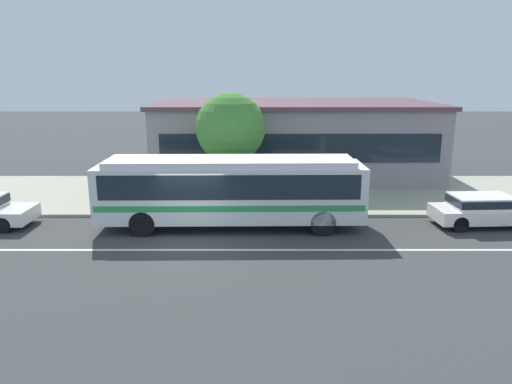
% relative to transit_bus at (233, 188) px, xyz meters
% --- Properties ---
extents(ground_plane, '(120.00, 120.00, 0.00)m').
position_rel_transit_bus_xyz_m(ground_plane, '(-1.46, -1.84, -1.66)').
color(ground_plane, '#383A3A').
extents(sidewalk_slab, '(60.00, 8.00, 0.12)m').
position_rel_transit_bus_xyz_m(sidewalk_slab, '(-1.46, 5.35, -1.60)').
color(sidewalk_slab, '#9E9F89').
rests_on(sidewalk_slab, ground_plane).
extents(lane_stripe_center, '(56.00, 0.16, 0.01)m').
position_rel_transit_bus_xyz_m(lane_stripe_center, '(-1.46, -2.64, -1.66)').
color(lane_stripe_center, silver).
rests_on(lane_stripe_center, ground_plane).
extents(transit_bus, '(10.65, 2.64, 2.85)m').
position_rel_transit_bus_xyz_m(transit_bus, '(0.00, 0.00, 0.00)').
color(transit_bus, silver).
rests_on(transit_bus, ground_plane).
extents(sedan_far_ahead, '(4.32, 1.96, 1.29)m').
position_rel_transit_bus_xyz_m(sedan_far_ahead, '(10.39, 0.18, -0.94)').
color(sedan_far_ahead, white).
rests_on(sedan_far_ahead, ground_plane).
extents(pedestrian_waiting_near_sign, '(0.43, 0.43, 1.72)m').
position_rel_transit_bus_xyz_m(pedestrian_waiting_near_sign, '(-4.26, 3.52, -0.53)').
color(pedestrian_waiting_near_sign, '#202348').
rests_on(pedestrian_waiting_near_sign, sidewalk_slab).
extents(bus_stop_sign, '(0.08, 0.44, 2.45)m').
position_rel_transit_bus_xyz_m(bus_stop_sign, '(3.56, 1.86, 0.04)').
color(bus_stop_sign, gray).
rests_on(bus_stop_sign, sidewalk_slab).
extents(street_tree_near_stop, '(3.38, 3.38, 5.13)m').
position_rel_transit_bus_xyz_m(street_tree_near_stop, '(-0.23, 4.40, 1.90)').
color(street_tree_near_stop, brown).
rests_on(street_tree_near_stop, sidewalk_slab).
extents(station_building, '(16.37, 9.23, 4.45)m').
position_rel_transit_bus_xyz_m(station_building, '(3.30, 10.46, 0.57)').
color(station_building, gray).
rests_on(station_building, ground_plane).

